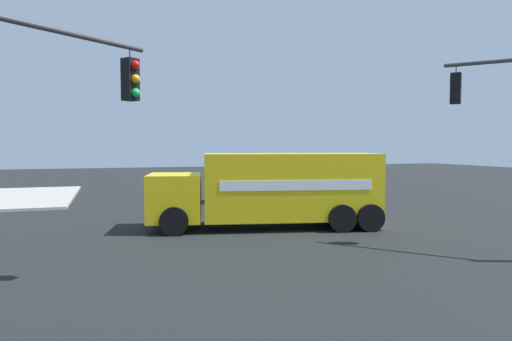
{
  "coord_description": "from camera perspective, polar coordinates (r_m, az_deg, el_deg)",
  "views": [
    {
      "loc": [
        -16.35,
        5.13,
        3.09
      ],
      "look_at": [
        -0.53,
        -0.05,
        2.18
      ],
      "focal_mm": 31.59,
      "sensor_mm": 36.0,
      "label": 1
    }
  ],
  "objects": [
    {
      "name": "pickup_maroon",
      "position": [
        25.18,
        -0.14,
        -2.25
      ],
      "size": [
        2.68,
        5.38,
        1.38
      ],
      "color": "maroon",
      "rests_on": "ground"
    },
    {
      "name": "traffic_light_primary",
      "position": [
        9.32,
        -26.6,
        6.35
      ],
      "size": [
        2.62,
        3.31,
        5.56
      ],
      "color": "#38383D",
      "rests_on": "ground"
    },
    {
      "name": "ground_plane",
      "position": [
        17.41,
        -0.72,
        -7.09
      ],
      "size": [
        100.0,
        100.0,
        0.0
      ],
      "primitive_type": "plane",
      "color": "black"
    },
    {
      "name": "delivery_truck",
      "position": [
        17.04,
        2.05,
        -2.31
      ],
      "size": [
        4.37,
        8.85,
        2.8
      ],
      "color": "yellow",
      "rests_on": "ground"
    }
  ]
}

